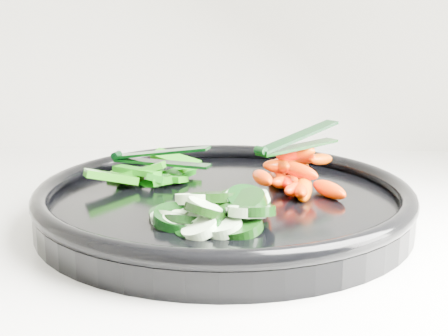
{
  "coord_description": "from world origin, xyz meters",
  "views": [
    {
      "loc": [
        -0.51,
        1.07,
        1.14
      ],
      "look_at": [
        -0.53,
        1.67,
        0.99
      ],
      "focal_mm": 50.0,
      "sensor_mm": 36.0,
      "label": 1
    }
  ],
  "objects": [
    {
      "name": "pepper_pile",
      "position": [
        -0.61,
        1.72,
        0.96
      ],
      "size": [
        0.12,
        0.12,
        0.04
      ],
      "color": "#0F740B",
      "rests_on": "veggie_tray"
    },
    {
      "name": "veggie_tray",
      "position": [
        -0.53,
        1.67,
        0.95
      ],
      "size": [
        0.49,
        0.49,
        0.04
      ],
      "color": "black",
      "rests_on": "counter"
    },
    {
      "name": "tong_carrot",
      "position": [
        -0.46,
        1.7,
        1.0
      ],
      "size": [
        0.09,
        0.09,
        0.02
      ],
      "color": "black",
      "rests_on": "carrot_pile"
    },
    {
      "name": "carrot_pile",
      "position": [
        -0.46,
        1.7,
        0.97
      ],
      "size": [
        0.1,
        0.15,
        0.05
      ],
      "color": "#F24E00",
      "rests_on": "veggie_tray"
    },
    {
      "name": "cucumber_pile",
      "position": [
        -0.54,
        1.59,
        0.96
      ],
      "size": [
        0.12,
        0.11,
        0.04
      ],
      "color": "black",
      "rests_on": "veggie_tray"
    },
    {
      "name": "tong_pepper",
      "position": [
        -0.6,
        1.73,
        0.98
      ],
      "size": [
        0.11,
        0.05,
        0.02
      ],
      "color": "black",
      "rests_on": "pepper_pile"
    }
  ]
}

